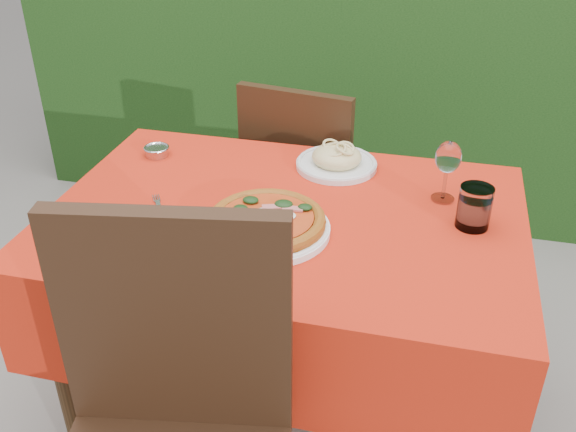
% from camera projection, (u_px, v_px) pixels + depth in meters
% --- Properties ---
extents(ground, '(60.00, 60.00, 0.00)m').
position_uv_depth(ground, '(286.00, 409.00, 2.10)').
color(ground, slate).
rests_on(ground, ground).
extents(hedge, '(3.20, 0.55, 1.78)m').
position_uv_depth(hedge, '(368.00, 14.00, 2.92)').
color(hedge, black).
rests_on(hedge, ground).
extents(dining_table, '(1.26, 0.86, 0.75)m').
position_uv_depth(dining_table, '(285.00, 259.00, 1.79)').
color(dining_table, '#422A15').
rests_on(dining_table, ground).
extents(chair_far, '(0.47, 0.47, 0.90)m').
position_uv_depth(chair_far, '(305.00, 182.00, 2.36)').
color(chair_far, black).
rests_on(chair_far, ground).
extents(pizza_plate, '(0.32, 0.32, 0.06)m').
position_uv_depth(pizza_plate, '(267.00, 223.00, 1.61)').
color(pizza_plate, white).
rests_on(pizza_plate, dining_table).
extents(pasta_plate, '(0.24, 0.24, 0.07)m').
position_uv_depth(pasta_plate, '(337.00, 160.00, 1.93)').
color(pasta_plate, silver).
rests_on(pasta_plate, dining_table).
extents(water_glass, '(0.09, 0.09, 0.11)m').
position_uv_depth(water_glass, '(474.00, 209.00, 1.63)').
color(water_glass, white).
rests_on(water_glass, dining_table).
extents(wine_glass, '(0.07, 0.07, 0.17)m').
position_uv_depth(wine_glass, '(448.00, 160.00, 1.71)').
color(wine_glass, white).
rests_on(wine_glass, dining_table).
extents(fork, '(0.11, 0.16, 0.00)m').
position_uv_depth(fork, '(160.00, 211.00, 1.71)').
color(fork, '#B2B1B8').
rests_on(fork, dining_table).
extents(steel_ramekin, '(0.07, 0.07, 0.03)m').
position_uv_depth(steel_ramekin, '(157.00, 152.00, 2.01)').
color(steel_ramekin, '#B3B3BA').
rests_on(steel_ramekin, dining_table).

